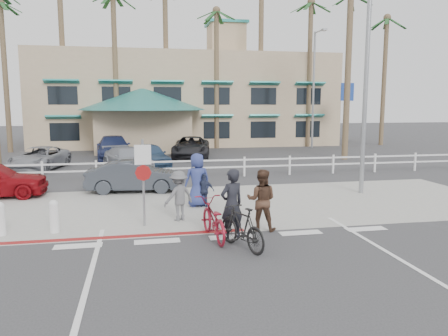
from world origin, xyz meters
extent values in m
plane|color=#333335|center=(0.00, 0.00, 0.00)|extent=(140.00, 140.00, 0.00)
cube|color=#333335|center=(0.00, -2.00, 0.00)|extent=(12.00, 16.00, 0.01)
cube|color=gray|center=(0.00, 4.50, 0.01)|extent=(22.00, 7.00, 0.01)
cube|color=#333335|center=(0.00, 8.50, 0.00)|extent=(40.00, 5.00, 0.01)
cube|color=#333335|center=(0.00, 18.00, 0.00)|extent=(50.00, 16.00, 0.01)
cube|color=maroon|center=(-3.00, 1.20, 0.01)|extent=(7.00, 0.25, 0.02)
imported|color=maroon|center=(-0.51, 0.58, 0.55)|extent=(0.93, 2.14, 1.09)
imported|color=black|center=(-0.02, 0.44, 0.96)|extent=(0.83, 0.70, 1.92)
imported|color=black|center=(0.06, -0.38, 0.55)|extent=(1.18, 1.90, 1.10)
imported|color=#432C1F|center=(1.00, 1.13, 0.89)|extent=(1.05, 0.95, 1.78)
imported|color=#5A5B5E|center=(-1.23, 2.64, 0.79)|extent=(1.17, 1.00, 1.57)
imported|color=#252D49|center=(-0.18, 4.27, 0.60)|extent=(0.76, 0.52, 1.20)
imported|color=navy|center=(-0.40, 4.44, 0.95)|extent=(1.02, 0.75, 1.91)
imported|color=#2D3139|center=(-2.61, 7.58, 0.64)|extent=(4.02, 1.70, 1.29)
imported|color=gray|center=(-7.84, 14.96, 0.64)|extent=(3.08, 4.94, 1.27)
imported|color=gray|center=(-3.02, 13.85, 0.63)|extent=(3.24, 4.68, 1.26)
imported|color=navy|center=(-1.80, 14.72, 0.70)|extent=(2.67, 4.38, 1.39)
imported|color=navy|center=(-4.04, 19.12, 0.76)|extent=(2.59, 5.41, 1.52)
imported|color=black|center=(1.12, 18.78, 0.72)|extent=(3.25, 5.51, 1.44)
camera|label=1|loc=(-2.42, -10.65, 3.59)|focal=35.00mm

